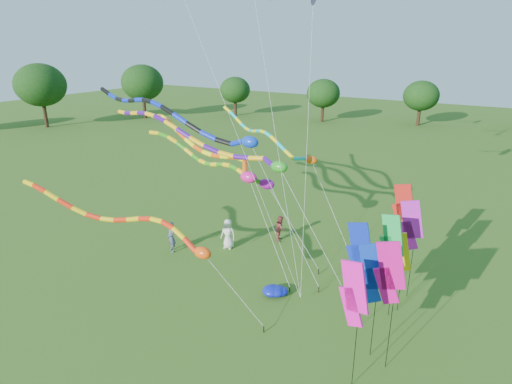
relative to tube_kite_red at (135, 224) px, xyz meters
The scene contains 20 objects.
ground 5.75m from the tube_kite_red, ahead, with size 160.00×160.00×0.00m, color #2D5516.
tree_ring 8.70m from the tube_kite_red, 21.17° to the left, with size 121.89×114.20×9.60m.
tube_kite_red is the anchor object (origin of this frame).
tube_kite_orange 7.18m from the tube_kite_red, 97.30° to the left, with size 13.32×5.58×7.49m.
tube_kite_purple 6.58m from the tube_kite_red, 94.61° to the left, with size 16.27×1.78×8.22m.
tube_kite_blue 6.88m from the tube_kite_red, 107.66° to the left, with size 16.54×2.29×9.25m.
tube_kite_cyan 11.22m from the tube_kite_red, 85.50° to the left, with size 12.16×5.60×7.47m.
tube_kite_green 6.85m from the tube_kite_red, 89.20° to the left, with size 12.12×1.66×6.70m.
banner_pole_violet 12.57m from the tube_kite_red, 31.23° to the left, with size 1.16×0.27×4.91m.
banner_pole_red 12.84m from the tube_kite_red, 38.63° to the left, with size 1.16×0.08×5.13m.
banner_pole_green 11.38m from the tube_kite_red, 23.98° to the left, with size 1.15×0.32×4.81m.
banner_pole_orange 11.84m from the tube_kite_red, 25.36° to the left, with size 1.11×0.51×3.87m.
banner_pole_magenta_b 11.26m from the tube_kite_red, ahead, with size 1.16×0.29×5.21m.
banner_pole_blue_b 10.62m from the tube_kite_red, ahead, with size 1.13×0.44×4.83m.
banner_pole_magenta_a 10.43m from the tube_kite_red, ahead, with size 1.15×0.32×4.88m.
banner_pole_blue_a 10.00m from the tube_kite_red, 17.61° to the left, with size 1.16×0.10×4.86m.
blue_nylon_heap 7.35m from the tube_kite_red, 34.24° to the left, with size 1.05×1.12×0.44m.
person_a 6.86m from the tube_kite_red, 83.14° to the left, with size 0.88×0.57×1.81m, color beige.
person_b 5.29m from the tube_kite_red, 113.25° to the left, with size 0.66×0.43×1.81m, color #454A61.
person_c 9.67m from the tube_kite_red, 71.89° to the left, with size 0.77×0.60×1.58m, color #983738.
Camera 1 is at (9.70, -11.65, 11.55)m, focal length 30.00 mm.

